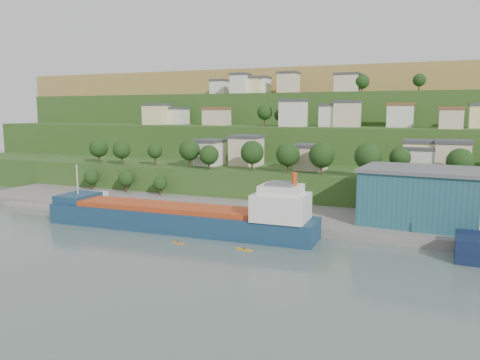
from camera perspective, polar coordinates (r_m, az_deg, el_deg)
The scene contains 10 objects.
ground at distance 97.08m, azimuth -2.90°, elevation -8.06°, with size 500.00×500.00×0.00m, color #4C5D54.
quay at distance 117.00m, azimuth 12.09°, elevation -5.38°, with size 220.00×26.00×4.00m, color slate.
pebble_beach at distance 145.16m, azimuth -18.96°, elevation -2.99°, with size 40.00×18.00×2.40m, color slate.
hillside at distance 257.25m, azimuth 13.56°, elevation 2.02°, with size 360.00×211.24×96.00m.
cargo_ship_near at distance 109.16m, azimuth -6.69°, elevation -4.79°, with size 65.91×12.53×16.86m.
warehouse at distance 113.76m, azimuth 22.44°, elevation -1.89°, with size 32.57×21.69×12.80m.
caravan at distance 144.27m, azimuth -17.08°, elevation -1.90°, with size 6.22×2.59×2.90m, color white.
dinghy at distance 134.04m, azimuth -17.46°, elevation -3.15°, with size 3.73×1.40×0.75m, color silver.
kayak_orange at distance 99.67m, azimuth -7.51°, elevation -7.55°, with size 2.94×0.98×0.72m.
kayak_yellow at distance 94.22m, azimuth 0.50°, elevation -8.39°, with size 3.68×1.36×0.91m.
Camera 1 is at (40.42, -83.90, 27.40)m, focal length 35.00 mm.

